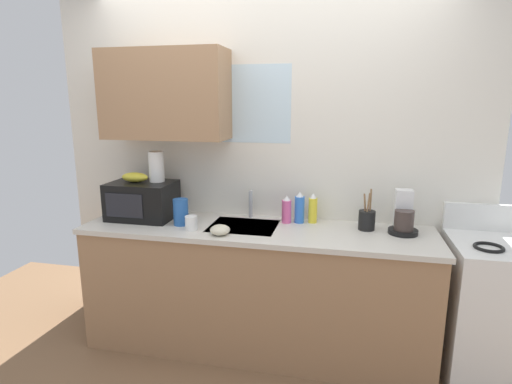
{
  "coord_description": "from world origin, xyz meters",
  "views": [
    {
      "loc": [
        0.59,
        -2.63,
        1.75
      ],
      "look_at": [
        0.0,
        0.0,
        1.15
      ],
      "focal_mm": 28.84,
      "sensor_mm": 36.0,
      "label": 1
    }
  ],
  "objects_px": {
    "dish_soap_bottle_blue": "(299,208)",
    "mug_white": "(191,223)",
    "paper_towel_roll": "(156,167)",
    "cereal_canister": "(181,212)",
    "microwave": "(142,200)",
    "dish_soap_bottle_pink": "(287,210)",
    "coffee_maker": "(403,217)",
    "banana_bunch": "(135,177)",
    "dish_soap_bottle_yellow": "(313,209)",
    "stove_range": "(495,311)",
    "utensil_crock": "(367,220)",
    "small_bowl": "(220,230)"
  },
  "relations": [
    {
      "from": "stove_range",
      "to": "dish_soap_bottle_blue",
      "type": "bearing_deg",
      "value": 171.86
    },
    {
      "from": "utensil_crock",
      "to": "stove_range",
      "type": "bearing_deg",
      "value": -8.18
    },
    {
      "from": "coffee_maker",
      "to": "mug_white",
      "type": "height_order",
      "value": "coffee_maker"
    },
    {
      "from": "dish_soap_bottle_blue",
      "to": "cereal_canister",
      "type": "relative_size",
      "value": 1.21
    },
    {
      "from": "dish_soap_bottle_pink",
      "to": "small_bowl",
      "type": "xyz_separation_m",
      "value": [
        -0.38,
        -0.36,
        -0.06
      ]
    },
    {
      "from": "dish_soap_bottle_pink",
      "to": "cereal_canister",
      "type": "relative_size",
      "value": 1.07
    },
    {
      "from": "paper_towel_roll",
      "to": "dish_soap_bottle_yellow",
      "type": "xyz_separation_m",
      "value": [
        1.13,
        0.11,
        -0.28
      ]
    },
    {
      "from": "coffee_maker",
      "to": "cereal_canister",
      "type": "height_order",
      "value": "coffee_maker"
    },
    {
      "from": "paper_towel_roll",
      "to": "dish_soap_bottle_blue",
      "type": "relative_size",
      "value": 0.98
    },
    {
      "from": "dish_soap_bottle_pink",
      "to": "dish_soap_bottle_blue",
      "type": "distance_m",
      "value": 0.09
    },
    {
      "from": "banana_bunch",
      "to": "dish_soap_bottle_blue",
      "type": "bearing_deg",
      "value": 6.48
    },
    {
      "from": "mug_white",
      "to": "dish_soap_bottle_yellow",
      "type": "bearing_deg",
      "value": 23.96
    },
    {
      "from": "paper_towel_roll",
      "to": "coffee_maker",
      "type": "distance_m",
      "value": 1.75
    },
    {
      "from": "dish_soap_bottle_blue",
      "to": "coffee_maker",
      "type": "bearing_deg",
      "value": -6.35
    },
    {
      "from": "paper_towel_roll",
      "to": "mug_white",
      "type": "bearing_deg",
      "value": -34.32
    },
    {
      "from": "microwave",
      "to": "mug_white",
      "type": "relative_size",
      "value": 4.84
    },
    {
      "from": "dish_soap_bottle_blue",
      "to": "dish_soap_bottle_yellow",
      "type": "distance_m",
      "value": 0.09
    },
    {
      "from": "paper_towel_roll",
      "to": "cereal_canister",
      "type": "bearing_deg",
      "value": -32.01
    },
    {
      "from": "utensil_crock",
      "to": "cereal_canister",
      "type": "bearing_deg",
      "value": -172.33
    },
    {
      "from": "paper_towel_roll",
      "to": "mug_white",
      "type": "xyz_separation_m",
      "value": [
        0.35,
        -0.24,
        -0.33
      ]
    },
    {
      "from": "coffee_maker",
      "to": "mug_white",
      "type": "xyz_separation_m",
      "value": [
        -1.38,
        -0.25,
        -0.06
      ]
    },
    {
      "from": "microwave",
      "to": "paper_towel_roll",
      "type": "relative_size",
      "value": 2.09
    },
    {
      "from": "banana_bunch",
      "to": "paper_towel_roll",
      "type": "xyz_separation_m",
      "value": [
        0.15,
        0.05,
        0.08
      ]
    },
    {
      "from": "stove_range",
      "to": "dish_soap_bottle_blue",
      "type": "height_order",
      "value": "dish_soap_bottle_blue"
    },
    {
      "from": "coffee_maker",
      "to": "utensil_crock",
      "type": "bearing_deg",
      "value": 177.13
    },
    {
      "from": "microwave",
      "to": "cereal_canister",
      "type": "relative_size",
      "value": 2.49
    },
    {
      "from": "stove_range",
      "to": "small_bowl",
      "type": "height_order",
      "value": "stove_range"
    },
    {
      "from": "coffee_maker",
      "to": "cereal_canister",
      "type": "relative_size",
      "value": 1.51
    },
    {
      "from": "cereal_canister",
      "to": "mug_white",
      "type": "distance_m",
      "value": 0.15
    },
    {
      "from": "banana_bunch",
      "to": "dish_soap_bottle_yellow",
      "type": "height_order",
      "value": "banana_bunch"
    },
    {
      "from": "dish_soap_bottle_blue",
      "to": "mug_white",
      "type": "bearing_deg",
      "value": -154.73
    },
    {
      "from": "paper_towel_roll",
      "to": "cereal_canister",
      "type": "height_order",
      "value": "paper_towel_roll"
    },
    {
      "from": "dish_soap_bottle_pink",
      "to": "mug_white",
      "type": "height_order",
      "value": "dish_soap_bottle_pink"
    },
    {
      "from": "microwave",
      "to": "dish_soap_bottle_pink",
      "type": "bearing_deg",
      "value": 6.23
    },
    {
      "from": "coffee_maker",
      "to": "dish_soap_bottle_yellow",
      "type": "height_order",
      "value": "coffee_maker"
    },
    {
      "from": "paper_towel_roll",
      "to": "dish_soap_bottle_yellow",
      "type": "height_order",
      "value": "paper_towel_roll"
    },
    {
      "from": "utensil_crock",
      "to": "small_bowl",
      "type": "height_order",
      "value": "utensil_crock"
    },
    {
      "from": "banana_bunch",
      "to": "cereal_canister",
      "type": "height_order",
      "value": "banana_bunch"
    },
    {
      "from": "microwave",
      "to": "small_bowl",
      "type": "distance_m",
      "value": 0.72
    },
    {
      "from": "stove_range",
      "to": "cereal_canister",
      "type": "relative_size",
      "value": 5.84
    },
    {
      "from": "dish_soap_bottle_blue",
      "to": "mug_white",
      "type": "xyz_separation_m",
      "value": [
        -0.69,
        -0.33,
        -0.06
      ]
    },
    {
      "from": "dish_soap_bottle_pink",
      "to": "dish_soap_bottle_yellow",
      "type": "xyz_separation_m",
      "value": [
        0.18,
        0.04,
        0.01
      ]
    },
    {
      "from": "microwave",
      "to": "banana_bunch",
      "type": "height_order",
      "value": "banana_bunch"
    },
    {
      "from": "dish_soap_bottle_pink",
      "to": "utensil_crock",
      "type": "relative_size",
      "value": 0.71
    },
    {
      "from": "paper_towel_roll",
      "to": "dish_soap_bottle_pink",
      "type": "relative_size",
      "value": 1.11
    },
    {
      "from": "microwave",
      "to": "dish_soap_bottle_blue",
      "type": "bearing_deg",
      "value": 6.84
    },
    {
      "from": "utensil_crock",
      "to": "small_bowl",
      "type": "bearing_deg",
      "value": -161.03
    },
    {
      "from": "utensil_crock",
      "to": "paper_towel_roll",
      "type": "bearing_deg",
      "value": -179.24
    },
    {
      "from": "dish_soap_bottle_pink",
      "to": "mug_white",
      "type": "distance_m",
      "value": 0.67
    },
    {
      "from": "dish_soap_bottle_yellow",
      "to": "mug_white",
      "type": "bearing_deg",
      "value": -156.04
    }
  ]
}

